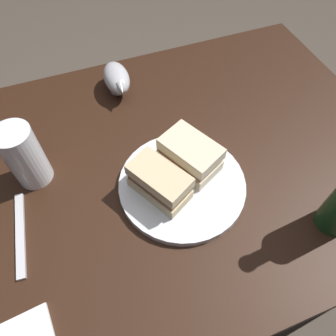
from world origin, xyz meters
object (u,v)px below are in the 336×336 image
fork (20,234)px  pint_glass (26,159)px  sandwich_half_right (160,182)px  plate (182,185)px  gravy_boat (117,78)px  sandwich_half_left (190,155)px

fork → pint_glass: bearing=164.5°
sandwich_half_right → fork: (0.28, -0.01, -0.05)m
plate → fork: 0.33m
plate → fork: (0.33, -0.01, -0.00)m
pint_glass → gravy_boat: bearing=-140.4°
sandwich_half_right → gravy_boat: size_ratio=1.05×
gravy_boat → fork: 0.44m
sandwich_half_right → gravy_boat: 0.34m
fork → gravy_boat: bearing=143.2°
plate → pint_glass: size_ratio=1.86×
sandwich_half_right → pint_glass: 0.28m
fork → sandwich_half_left: bearing=98.9°
sandwich_half_left → fork: (0.37, 0.03, -0.05)m
sandwich_half_left → sandwich_half_right: 0.09m
sandwich_half_right → gravy_boat: (-0.01, -0.34, -0.01)m
pint_glass → sandwich_half_right: bearing=149.2°
sandwich_half_right → pint_glass: bearing=-30.8°
pint_glass → fork: (0.05, 0.13, -0.06)m
plate → gravy_boat: size_ratio=2.02×
plate → fork: size_ratio=1.48×
gravy_boat → fork: bearing=48.7°
sandwich_half_left → pint_glass: bearing=-17.3°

